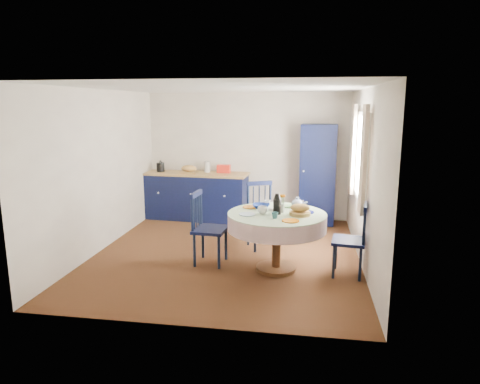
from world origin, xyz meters
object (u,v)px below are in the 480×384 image
Objects in this scene: dining_table at (277,222)px; chair_far at (262,215)px; pantry_cabinet at (318,175)px; mug_c at (302,207)px; cobalt_bowl at (261,206)px; chair_left at (207,228)px; chair_right at (352,239)px; kitchen_counter at (196,195)px; mug_a at (262,210)px; mug_b at (275,215)px; mug_d at (267,203)px.

chair_far is (-0.31, 0.96, -0.16)m from dining_table.
pantry_cabinet reaches higher than mug_c.
mug_c is 0.57m from cobalt_bowl.
chair_right is at bearing -89.86° from chair_left.
mug_c is (1.34, 0.09, 0.33)m from chair_left.
kitchen_counter is 3.10m from dining_table.
mug_a is at bearing -54.10° from kitchen_counter.
kitchen_counter is 2.52m from chair_left.
kitchen_counter is 3.79m from chair_right.
chair_right is at bearing 14.15° from mug_b.
mug_c is (0.34, 0.49, 0.00)m from mug_b.
kitchen_counter is at bearing 124.59° from cobalt_bowl.
cobalt_bowl is at bearing -109.95° from chair_far.
mug_d is (-0.77, -2.16, -0.09)m from pantry_cabinet.
cobalt_bowl is (-0.84, -2.30, -0.11)m from pantry_cabinet.
pantry_cabinet is at bearing 77.91° from mug_b.
chair_far is 10.77× the size of mug_d.
mug_a is 1.32× the size of mug_d.
chair_far is at bearing 103.23° from mug_b.
mug_d is at bearing -105.42° from pantry_cabinet.
mug_d is (-0.16, 0.67, 0.00)m from mug_b.
kitchen_counter is 2.45m from pantry_cabinet.
chair_right is 0.80m from mug_c.
pantry_cabinet is at bearing 73.13° from mug_a.
dining_table is 0.45m from mug_d.
chair_left is 8.15× the size of mug_a.
mug_d is (0.03, 0.45, -0.01)m from mug_a.
mug_b is at bearing -76.63° from mug_d.
chair_left reaches higher than mug_a.
kitchen_counter is at bearing 122.72° from mug_b.
chair_far is at bearing -119.54° from chair_right.
pantry_cabinet is at bearing -29.17° from chair_left.
dining_table reaches higher than chair_left.
mug_b reaches higher than cobalt_bowl.
dining_table is 0.42m from mug_c.
mug_c is 0.46× the size of cobalt_bowl.
cobalt_bowl is (-1.25, 0.27, 0.34)m from chair_right.
chair_far is 0.68m from mug_d.
dining_table is at bearing -84.25° from chair_right.
pantry_cabinet reaches higher than mug_d.
chair_left is (-1.01, 0.11, -0.16)m from dining_table.
chair_left is 11.69× the size of mug_b.
dining_table is at bearing -50.23° from kitchen_counter.
kitchen_counter is 2.04× the size of chair_far.
chair_right reaches higher than mug_c.
chair_left is at bearing -119.33° from pantry_cabinet.
chair_right reaches higher than mug_b.
chair_right is at bearing -2.00° from dining_table.
mug_a reaches higher than mug_b.
mug_c reaches higher than cobalt_bowl.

